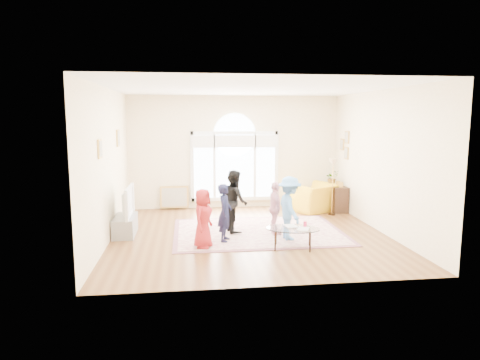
{
  "coord_description": "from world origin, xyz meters",
  "views": [
    {
      "loc": [
        -1.37,
        -9.17,
        2.58
      ],
      "look_at": [
        -0.18,
        0.3,
        1.19
      ],
      "focal_mm": 32.0,
      "sensor_mm": 36.0,
      "label": 1
    }
  ],
  "objects": [
    {
      "name": "coffee_table",
      "position": [
        0.69,
        -1.16,
        0.4
      ],
      "size": [
        1.19,
        0.92,
        0.54
      ],
      "rotation": [
        0.0,
        0.0,
        -0.25
      ],
      "color": "silver",
      "rests_on": "ground"
    },
    {
      "name": "leaning_picture",
      "position": [
        -1.73,
        2.9,
        0.0
      ],
      "size": [
        0.8,
        0.14,
        0.62
      ],
      "primitive_type": "cube",
      "rotation": [
        -0.14,
        0.0,
        0.0
      ],
      "color": "tan",
      "rests_on": "ground"
    },
    {
      "name": "child_blue",
      "position": [
        0.77,
        -0.55,
        0.69
      ],
      "size": [
        0.58,
        0.91,
        1.34
      ],
      "primitive_type": "imported",
      "rotation": [
        0.0,
        0.0,
        1.67
      ],
      "color": "#5691D3",
      "rests_on": "area_rug"
    },
    {
      "name": "floor_lamp",
      "position": [
        2.47,
        1.64,
        1.28
      ],
      "size": [
        0.32,
        0.32,
        1.51
      ],
      "color": "black",
      "rests_on": "ground"
    },
    {
      "name": "plant_pedestal",
      "position": [
        2.7,
        2.36,
        0.35
      ],
      "size": [
        0.2,
        0.2,
        0.7
      ],
      "primitive_type": "cylinder",
      "color": "white",
      "rests_on": "ground"
    },
    {
      "name": "child_red",
      "position": [
        -1.07,
        -0.88,
        0.61
      ],
      "size": [
        0.57,
        0.68,
        1.18
      ],
      "primitive_type": "imported",
      "rotation": [
        0.0,
        0.0,
        1.16
      ],
      "color": "maroon",
      "rests_on": "area_rug"
    },
    {
      "name": "child_pink",
      "position": [
        0.56,
        -0.09,
        0.6
      ],
      "size": [
        0.32,
        0.7,
        1.17
      ],
      "primitive_type": "imported",
      "rotation": [
        0.0,
        0.0,
        1.52
      ],
      "color": "#F1ADBE",
      "rests_on": "area_rug"
    },
    {
      "name": "side_cabinet",
      "position": [
        2.78,
        1.97,
        0.35
      ],
      "size": [
        0.4,
        0.5,
        0.7
      ],
      "primitive_type": "cube",
      "color": "black",
      "rests_on": "ground"
    },
    {
      "name": "child_navy",
      "position": [
        -0.6,
        -0.5,
        0.62
      ],
      "size": [
        0.39,
        0.5,
        1.2
      ],
      "primitive_type": "imported",
      "rotation": [
        0.0,
        0.0,
        1.32
      ],
      "color": "#151833",
      "rests_on": "area_rug"
    },
    {
      "name": "rug_border",
      "position": [
        0.22,
        0.17,
        0.01
      ],
      "size": [
        3.8,
        2.8,
        0.01
      ],
      "primitive_type": "cube",
      "color": "#7C4B56",
      "rests_on": "ground"
    },
    {
      "name": "area_rug",
      "position": [
        0.22,
        0.17,
        0.01
      ],
      "size": [
        3.6,
        2.6,
        0.02
      ],
      "primitive_type": "cube",
      "color": "beige",
      "rests_on": "ground"
    },
    {
      "name": "armchair",
      "position": [
        2.14,
        2.16,
        0.38
      ],
      "size": [
        1.52,
        1.47,
        0.76
      ],
      "primitive_type": "imported",
      "rotation": [
        0.0,
        0.0,
        3.65
      ],
      "color": "yellow",
      "rests_on": "ground"
    },
    {
      "name": "ground",
      "position": [
        0.0,
        0.0,
        0.0
      ],
      "size": [
        6.0,
        6.0,
        0.0
      ],
      "primitive_type": "plane",
      "color": "#583318",
      "rests_on": "ground"
    },
    {
      "name": "child_black",
      "position": [
        -0.31,
        0.23,
        0.72
      ],
      "size": [
        0.64,
        0.76,
        1.4
      ],
      "primitive_type": "imported",
      "rotation": [
        0.0,
        0.0,
        1.75
      ],
      "color": "black",
      "rests_on": "area_rug"
    },
    {
      "name": "tv_console",
      "position": [
        -2.75,
        0.3,
        0.21
      ],
      "size": [
        0.45,
        1.0,
        0.42
      ],
      "primitive_type": "cube",
      "color": "gray",
      "rests_on": "ground"
    },
    {
      "name": "room_shell",
      "position": [
        0.01,
        2.83,
        1.57
      ],
      "size": [
        6.0,
        6.0,
        6.0
      ],
      "color": "#FFECC4",
      "rests_on": "ground"
    },
    {
      "name": "potted_plant",
      "position": [
        2.7,
        2.36,
        0.9
      ],
      "size": [
        0.44,
        0.42,
        0.4
      ],
      "primitive_type": "imported",
      "rotation": [
        0.0,
        0.0,
        0.34
      ],
      "color": "#33722D",
      "rests_on": "plant_pedestal"
    },
    {
      "name": "television",
      "position": [
        -2.74,
        0.3,
        0.75
      ],
      "size": [
        0.18,
        1.15,
        0.66
      ],
      "color": "black",
      "rests_on": "tv_console"
    }
  ]
}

